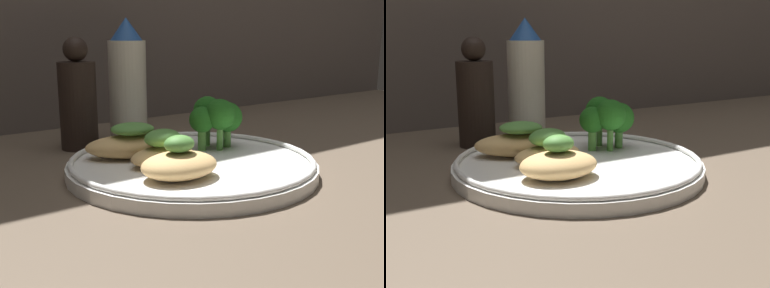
{
  "view_description": "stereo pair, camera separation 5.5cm",
  "coord_description": "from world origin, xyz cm",
  "views": [
    {
      "loc": [
        -31.98,
        -43.01,
        15.98
      ],
      "look_at": [
        0.0,
        0.0,
        3.4
      ],
      "focal_mm": 45.0,
      "sensor_mm": 36.0,
      "label": 1
    },
    {
      "loc": [
        -27.4,
        -46.06,
        15.98
      ],
      "look_at": [
        0.0,
        0.0,
        3.4
      ],
      "focal_mm": 45.0,
      "sensor_mm": 36.0,
      "label": 2
    }
  ],
  "objects": [
    {
      "name": "grilled_meat_middle",
      "position": [
        -3.47,
        0.84,
        2.98
      ],
      "size": [
        8.98,
        5.95,
        4.0
      ],
      "color": "tan",
      "rests_on": "plate"
    },
    {
      "name": "ground_plane",
      "position": [
        0.0,
        0.0,
        -0.5
      ],
      "size": [
        180.0,
        180.0,
        1.0
      ],
      "primitive_type": "cube",
      "color": "brown"
    },
    {
      "name": "broccoli_bunch",
      "position": [
        6.23,
        3.35,
        5.53
      ],
      "size": [
        7.28,
        6.66,
        6.47
      ],
      "color": "#569942",
      "rests_on": "plate"
    },
    {
      "name": "plate",
      "position": [
        0.0,
        0.0,
        0.99
      ],
      "size": [
        28.62,
        28.62,
        2.0
      ],
      "color": "white",
      "rests_on": "ground_plane"
    },
    {
      "name": "grilled_meat_front",
      "position": [
        -5.03,
        -4.62,
        2.97
      ],
      "size": [
        8.54,
        6.79,
        4.47
      ],
      "color": "tan",
      "rests_on": "plate"
    },
    {
      "name": "pepper_grinder",
      "position": [
        -5.41,
        19.0,
        6.8
      ],
      "size": [
        5.14,
        5.14,
        15.32
      ],
      "color": "black",
      "rests_on": "ground_plane"
    },
    {
      "name": "grilled_meat_back",
      "position": [
        -4.68,
        5.41,
        3.1
      ],
      "size": [
        12.25,
        9.21,
        4.17
      ],
      "color": "tan",
      "rests_on": "plate"
    },
    {
      "name": "sauce_bottle",
      "position": [
        2.42,
        19.0,
        8.58
      ],
      "size": [
        5.46,
        5.46,
        17.94
      ],
      "color": "silver",
      "rests_on": "ground_plane"
    }
  ]
}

